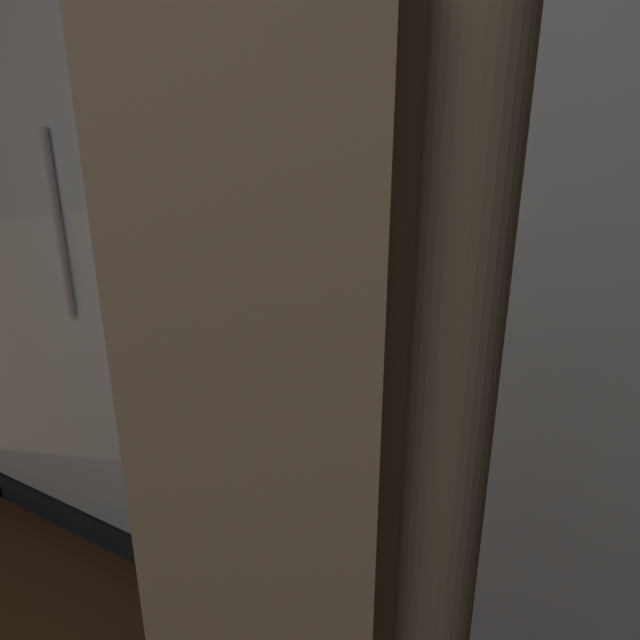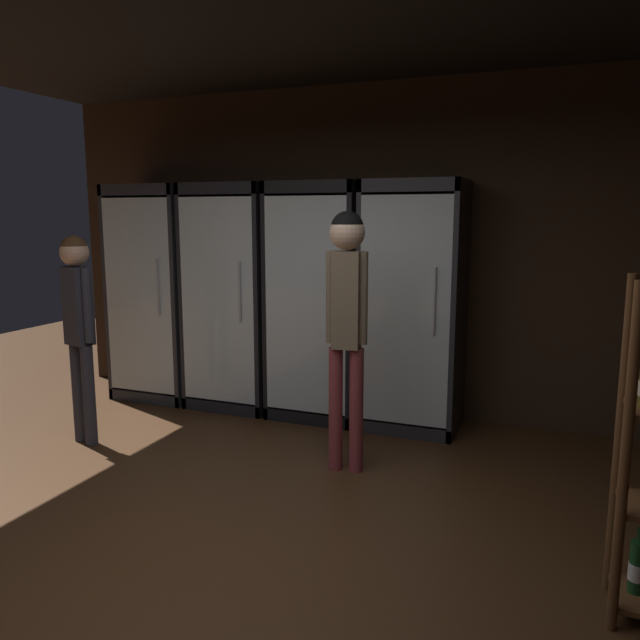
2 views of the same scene
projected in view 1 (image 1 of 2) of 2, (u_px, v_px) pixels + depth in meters
name	position (u px, v px, depth m)	size (l,w,h in m)	color
wall_back	(485.00, 100.00, 1.61)	(6.00, 0.06, 2.80)	#382619
cooler_left	(109.00, 233.00, 2.05)	(0.77, 0.63, 1.98)	black
cooler_center	(317.00, 269.00, 1.68)	(0.77, 0.63, 1.98)	black
shopper_near	(290.00, 502.00, 0.45)	(0.28, 0.23, 1.74)	brown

